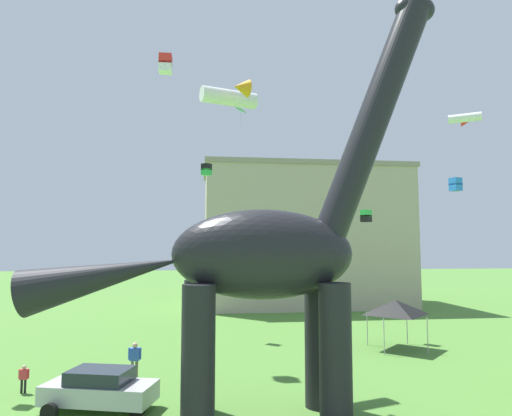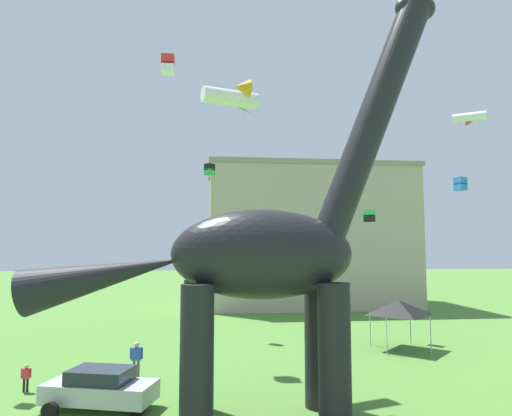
{
  "view_description": "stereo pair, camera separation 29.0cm",
  "coord_description": "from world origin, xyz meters",
  "px_view_note": "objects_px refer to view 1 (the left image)",
  "views": [
    {
      "loc": [
        -3.11,
        -11.06,
        6.2
      ],
      "look_at": [
        -0.81,
        7.68,
        7.88
      ],
      "focal_mm": 31.83,
      "sensor_mm": 36.0,
      "label": 1
    },
    {
      "loc": [
        -2.82,
        -11.1,
        6.2
      ],
      "look_at": [
        -0.81,
        7.68,
        7.88
      ],
      "focal_mm": 31.83,
      "sensor_mm": 36.0,
      "label": 2
    }
  ],
  "objects_px": {
    "kite_far_right": "(456,184)",
    "kite_far_left": "(206,169)",
    "dinosaur_sculpture": "(261,254)",
    "parked_sedan_left": "(100,389)",
    "kite_high_left": "(240,110)",
    "kite_drifting": "(166,64)",
    "festival_canopy_tent": "(395,307)",
    "kite_near_high": "(465,119)",
    "person_near_flyer": "(24,376)",
    "kite_mid_left": "(366,216)",
    "person_strolling_adult": "(135,356)",
    "kite_high_right": "(232,96)"
  },
  "relations": [
    {
      "from": "kite_far_right",
      "to": "kite_far_left",
      "type": "bearing_deg",
      "value": -174.25
    },
    {
      "from": "dinosaur_sculpture",
      "to": "parked_sedan_left",
      "type": "relative_size",
      "value": 3.66
    },
    {
      "from": "kite_high_left",
      "to": "kite_drifting",
      "type": "bearing_deg",
      "value": -123.21
    },
    {
      "from": "festival_canopy_tent",
      "to": "kite_near_high",
      "type": "relative_size",
      "value": 1.31
    },
    {
      "from": "person_near_flyer",
      "to": "kite_mid_left",
      "type": "height_order",
      "value": "kite_mid_left"
    },
    {
      "from": "parked_sedan_left",
      "to": "kite_high_left",
      "type": "bearing_deg",
      "value": 84.32
    },
    {
      "from": "person_strolling_adult",
      "to": "person_near_flyer",
      "type": "bearing_deg",
      "value": 72.17
    },
    {
      "from": "kite_high_left",
      "to": "kite_near_high",
      "type": "bearing_deg",
      "value": -16.85
    },
    {
      "from": "kite_high_left",
      "to": "kite_far_right",
      "type": "xyz_separation_m",
      "value": [
        18.41,
        -0.58,
        -6.01
      ]
    },
    {
      "from": "parked_sedan_left",
      "to": "kite_near_high",
      "type": "distance_m",
      "value": 30.95
    },
    {
      "from": "dinosaur_sculpture",
      "to": "kite_drifting",
      "type": "height_order",
      "value": "kite_drifting"
    },
    {
      "from": "dinosaur_sculpture",
      "to": "parked_sedan_left",
      "type": "xyz_separation_m",
      "value": [
        -6.06,
        1.74,
        -5.18
      ]
    },
    {
      "from": "parked_sedan_left",
      "to": "dinosaur_sculpture",
      "type": "bearing_deg",
      "value": -0.45
    },
    {
      "from": "kite_drifting",
      "to": "person_near_flyer",
      "type": "bearing_deg",
      "value": -126.29
    },
    {
      "from": "parked_sedan_left",
      "to": "kite_drifting",
      "type": "distance_m",
      "value": 19.57
    },
    {
      "from": "person_strolling_adult",
      "to": "kite_high_left",
      "type": "distance_m",
      "value": 22.42
    },
    {
      "from": "person_strolling_adult",
      "to": "kite_high_left",
      "type": "height_order",
      "value": "kite_high_left"
    },
    {
      "from": "person_strolling_adult",
      "to": "kite_high_right",
      "type": "relative_size",
      "value": 0.54
    },
    {
      "from": "festival_canopy_tent",
      "to": "kite_mid_left",
      "type": "distance_m",
      "value": 7.08
    },
    {
      "from": "person_strolling_adult",
      "to": "kite_far_left",
      "type": "bearing_deg",
      "value": -57.34
    },
    {
      "from": "person_strolling_adult",
      "to": "festival_canopy_tent",
      "type": "bearing_deg",
      "value": -113.38
    },
    {
      "from": "festival_canopy_tent",
      "to": "person_near_flyer",
      "type": "bearing_deg",
      "value": -162.36
    },
    {
      "from": "parked_sedan_left",
      "to": "person_strolling_adult",
      "type": "height_order",
      "value": "person_strolling_adult"
    },
    {
      "from": "parked_sedan_left",
      "to": "kite_far_left",
      "type": "xyz_separation_m",
      "value": [
        4.19,
        15.25,
        11.31
      ]
    },
    {
      "from": "parked_sedan_left",
      "to": "kite_mid_left",
      "type": "relative_size",
      "value": 5.22
    },
    {
      "from": "festival_canopy_tent",
      "to": "kite_far_right",
      "type": "height_order",
      "value": "kite_far_right"
    },
    {
      "from": "dinosaur_sculpture",
      "to": "kite_far_right",
      "type": "relative_size",
      "value": 14.76
    },
    {
      "from": "festival_canopy_tent",
      "to": "kite_high_right",
      "type": "bearing_deg",
      "value": -155.58
    },
    {
      "from": "parked_sedan_left",
      "to": "kite_far_right",
      "type": "relative_size",
      "value": 4.04
    },
    {
      "from": "person_strolling_adult",
      "to": "kite_high_right",
      "type": "xyz_separation_m",
      "value": [
        4.58,
        -0.35,
        12.98
      ]
    },
    {
      "from": "dinosaur_sculpture",
      "to": "kite_far_left",
      "type": "height_order",
      "value": "dinosaur_sculpture"
    },
    {
      "from": "dinosaur_sculpture",
      "to": "kite_high_right",
      "type": "distance_m",
      "value": 9.85
    },
    {
      "from": "parked_sedan_left",
      "to": "person_strolling_adult",
      "type": "xyz_separation_m",
      "value": [
        0.71,
        4.3,
        0.2
      ]
    },
    {
      "from": "kite_far_left",
      "to": "kite_drifting",
      "type": "height_order",
      "value": "kite_drifting"
    },
    {
      "from": "dinosaur_sculpture",
      "to": "kite_high_right",
      "type": "xyz_separation_m",
      "value": [
        -0.77,
        5.68,
        8.0
      ]
    },
    {
      "from": "festival_canopy_tent",
      "to": "parked_sedan_left",
      "type": "bearing_deg",
      "value": -151.15
    },
    {
      "from": "person_strolling_adult",
      "to": "festival_canopy_tent",
      "type": "distance_m",
      "value": 15.9
    },
    {
      "from": "parked_sedan_left",
      "to": "kite_far_right",
      "type": "bearing_deg",
      "value": 49.94
    },
    {
      "from": "person_near_flyer",
      "to": "kite_far_right",
      "type": "height_order",
      "value": "kite_far_right"
    },
    {
      "from": "dinosaur_sculpture",
      "to": "parked_sedan_left",
      "type": "bearing_deg",
      "value": -168.99
    },
    {
      "from": "dinosaur_sculpture",
      "to": "kite_high_right",
      "type": "relative_size",
      "value": 5.38
    },
    {
      "from": "kite_near_high",
      "to": "person_near_flyer",
      "type": "bearing_deg",
      "value": -159.22
    },
    {
      "from": "kite_far_right",
      "to": "kite_far_left",
      "type": "relative_size",
      "value": 1.32
    },
    {
      "from": "person_strolling_adult",
      "to": "kite_far_right",
      "type": "height_order",
      "value": "kite_far_right"
    },
    {
      "from": "kite_near_high",
      "to": "kite_far_right",
      "type": "xyz_separation_m",
      "value": [
        1.72,
        4.48,
        -4.37
      ]
    },
    {
      "from": "kite_high_right",
      "to": "kite_mid_left",
      "type": "bearing_deg",
      "value": 40.0
    },
    {
      "from": "kite_drifting",
      "to": "kite_far_left",
      "type": "bearing_deg",
      "value": 64.54
    },
    {
      "from": "kite_mid_left",
      "to": "dinosaur_sculpture",
      "type": "bearing_deg",
      "value": -123.6
    },
    {
      "from": "kite_high_right",
      "to": "kite_high_left",
      "type": "bearing_deg",
      "value": 83.17
    },
    {
      "from": "kite_near_high",
      "to": "parked_sedan_left",
      "type": "bearing_deg",
      "value": -151.38
    }
  ]
}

